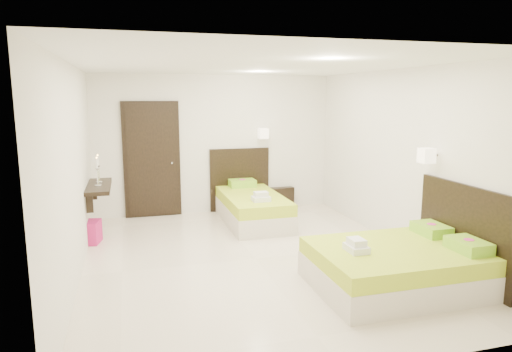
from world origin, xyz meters
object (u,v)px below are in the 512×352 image
object	(u,v)px
nightstand	(279,196)
ottoman	(88,232)
bed_single	(251,205)
bed_double	(402,264)

from	to	relation	value
nightstand	ottoman	distance (m)	3.83
bed_single	ottoman	bearing A→B (deg)	-169.29
bed_double	ottoman	distance (m)	4.55
bed_single	nightstand	size ratio (longest dim) A/B	4.21
bed_double	nightstand	bearing A→B (deg)	91.33
nightstand	bed_single	bearing A→B (deg)	-140.27
bed_single	nightstand	world-z (taller)	bed_single
bed_single	bed_double	distance (m)	3.35
bed_single	ottoman	xyz separation A→B (m)	(-2.71, -0.51, -0.12)
bed_double	nightstand	distance (m)	4.15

